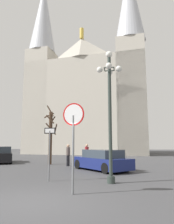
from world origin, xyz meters
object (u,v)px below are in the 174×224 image
parked_car_near_navy (101,160)px  bare_tree (50,135)px  one_way_arrow_sign (49,147)px  pedestrian_walking (68,153)px  parked_car_far_black (1,155)px  pedestrian_standing (87,152)px  street_lamp (110,102)px  cathedral (89,96)px  stop_sign (73,129)px

parked_car_near_navy → bare_tree: bearing=143.6°
bare_tree → parked_car_near_navy: (4.69, -3.46, -1.83)m
one_way_arrow_sign → pedestrian_walking: bearing=95.9°
parked_car_far_black → pedestrian_standing: pedestrian_standing is taller
street_lamp → pedestrian_standing: size_ratio=3.63×
bare_tree → pedestrian_standing: bare_tree is taller
street_lamp → cathedral: bearing=100.1°
parked_car_far_black → pedestrian_walking: pedestrian_walking is taller
parked_car_near_navy → parked_car_far_black: 10.60m
pedestrian_walking → pedestrian_standing: 1.68m
pedestrian_walking → bare_tree: bearing=147.8°
one_way_arrow_sign → bare_tree: bearing=108.0°
bare_tree → parked_car_near_navy: size_ratio=1.13×
parked_car_near_navy → pedestrian_standing: 3.63m
pedestrian_walking → parked_car_near_navy: bearing=-39.0°
cathedral → street_lamp: cathedral is taller
bare_tree → parked_car_far_black: bearing=170.2°
street_lamp → parked_car_far_black: bearing=139.8°
cathedral → street_lamp: size_ratio=5.37×
cathedral → stop_sign: size_ratio=10.31×
cathedral → one_way_arrow_sign: cathedral is taller
street_lamp → pedestrian_walking: (-3.62, 6.83, -2.64)m
parked_car_near_navy → parked_car_far_black: size_ratio=0.94×
one_way_arrow_sign → pedestrian_standing: bearing=85.2°
one_way_arrow_sign → bare_tree: (-2.57, 7.89, 0.91)m
parked_car_far_black → pedestrian_walking: (6.86, -2.04, 0.33)m
parked_car_far_black → pedestrian_standing: (8.21, -1.03, 0.34)m
cathedral → street_lamp: (4.95, -27.63, -6.61)m
one_way_arrow_sign → pedestrian_standing: one_way_arrow_sign is taller
stop_sign → one_way_arrow_sign: 3.03m
parked_car_near_navy → pedestrian_walking: bearing=141.0°
parked_car_near_navy → pedestrian_walking: size_ratio=2.66×
one_way_arrow_sign → street_lamp: (2.93, -0.11, 2.10)m
bare_tree → parked_car_near_navy: 6.11m
stop_sign → one_way_arrow_sign: (-1.69, 2.41, -0.72)m
parked_car_far_black → stop_sign: bearing=-50.4°
cathedral → parked_car_near_navy: cathedral is taller
one_way_arrow_sign → pedestrian_standing: 7.77m
stop_sign → parked_car_near_navy: bearing=86.4°
cathedral → parked_car_near_navy: bearing=-79.8°
bare_tree → street_lamp: bearing=-55.5°
cathedral → pedestrian_walking: cathedral is taller
cathedral → pedestrian_standing: size_ratio=19.51×
cathedral → one_way_arrow_sign: (2.02, -27.52, -8.71)m
stop_sign → street_lamp: bearing=61.7°
street_lamp → bare_tree: size_ratio=1.23×
cathedral → parked_car_far_black: size_ratio=7.01×
cathedral → bare_tree: size_ratio=6.58×
cathedral → bare_tree: cathedral is taller
cathedral → one_way_arrow_sign: 28.94m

